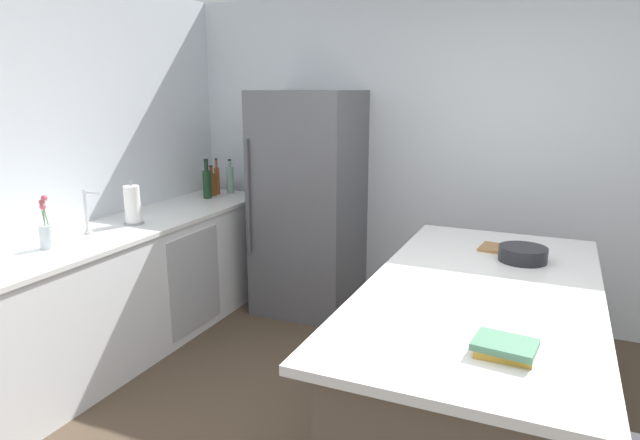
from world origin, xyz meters
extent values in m
cube|color=silver|center=(0.00, 2.25, 1.30)|extent=(6.00, 0.10, 2.60)
cube|color=white|center=(-2.07, 0.60, 0.44)|extent=(0.66, 3.00, 0.88)
cube|color=white|center=(-2.07, 0.60, 0.90)|extent=(0.69, 3.03, 0.03)
cube|color=#B2B5BA|center=(-1.74, 0.97, 0.44)|extent=(0.01, 0.60, 0.74)
cube|color=brown|center=(0.39, 0.46, 0.43)|extent=(0.93, 2.02, 0.86)
cube|color=white|center=(0.39, 0.46, 0.88)|extent=(1.09, 2.22, 0.04)
cube|color=#56565B|center=(-1.20, 1.84, 0.92)|extent=(0.79, 0.72, 1.83)
cylinder|color=#4C4C51|center=(-1.55, 1.46, 1.01)|extent=(0.02, 0.02, 0.92)
cylinder|color=silver|center=(-2.13, 0.38, 0.92)|extent=(0.05, 0.05, 0.02)
cylinder|color=silver|center=(-2.13, 0.38, 1.07)|extent=(0.02, 0.02, 0.28)
cylinder|color=silver|center=(-2.07, 0.38, 1.19)|extent=(0.14, 0.02, 0.02)
cylinder|color=silver|center=(-2.09, 0.04, 0.99)|extent=(0.09, 0.09, 0.14)
cylinder|color=#4C7F3D|center=(-2.10, 0.04, 1.08)|extent=(0.01, 0.03, 0.22)
sphere|color=#DB4C66|center=(-2.10, 0.04, 1.19)|extent=(0.04, 0.04, 0.04)
cylinder|color=#4C7F3D|center=(-2.09, 0.03, 1.07)|extent=(0.01, 0.01, 0.20)
sphere|color=#DB4C66|center=(-2.09, 0.03, 1.17)|extent=(0.04, 0.04, 0.04)
cylinder|color=#4C7F3D|center=(-2.08, 0.04, 1.10)|extent=(0.01, 0.05, 0.25)
sphere|color=#DB4C66|center=(-2.08, 0.04, 1.22)|extent=(0.04, 0.04, 0.04)
cylinder|color=gray|center=(-2.05, 0.72, 0.92)|extent=(0.14, 0.14, 0.01)
cylinder|color=white|center=(-2.05, 0.72, 1.06)|extent=(0.11, 0.11, 0.26)
cylinder|color=gray|center=(-2.05, 0.72, 1.21)|extent=(0.02, 0.02, 0.04)
cylinder|color=#8CB79E|center=(-2.07, 2.00, 1.03)|extent=(0.06, 0.06, 0.24)
cylinder|color=#8CB79E|center=(-2.07, 2.00, 1.18)|extent=(0.03, 0.03, 0.06)
cylinder|color=black|center=(-2.07, 2.00, 1.22)|extent=(0.03, 0.03, 0.01)
cylinder|color=#994C23|center=(-2.15, 1.90, 1.03)|extent=(0.05, 0.05, 0.24)
cylinder|color=#994C23|center=(-2.15, 1.90, 1.19)|extent=(0.02, 0.02, 0.07)
cylinder|color=black|center=(-2.15, 1.90, 1.23)|extent=(0.02, 0.02, 0.01)
cylinder|color=brown|center=(-2.15, 1.82, 1.01)|extent=(0.08, 0.08, 0.20)
cylinder|color=brown|center=(-2.15, 1.82, 1.14)|extent=(0.03, 0.03, 0.06)
cylinder|color=black|center=(-2.15, 1.82, 1.18)|extent=(0.03, 0.03, 0.01)
cylinder|color=#19381E|center=(-2.12, 1.71, 1.03)|extent=(0.07, 0.07, 0.24)
cylinder|color=#19381E|center=(-2.12, 1.71, 1.20)|extent=(0.04, 0.04, 0.09)
cylinder|color=black|center=(-2.12, 1.71, 1.25)|extent=(0.04, 0.04, 0.01)
cube|color=gold|center=(0.56, -0.25, 0.92)|extent=(0.20, 0.15, 0.03)
cube|color=#4C7F60|center=(0.56, -0.25, 0.94)|extent=(0.24, 0.20, 0.03)
cylinder|color=black|center=(0.54, 0.96, 0.94)|extent=(0.27, 0.27, 0.08)
cube|color=#9E7042|center=(0.44, 1.13, 0.91)|extent=(0.32, 0.23, 0.02)
camera|label=1|loc=(0.68, -2.19, 1.86)|focal=30.72mm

